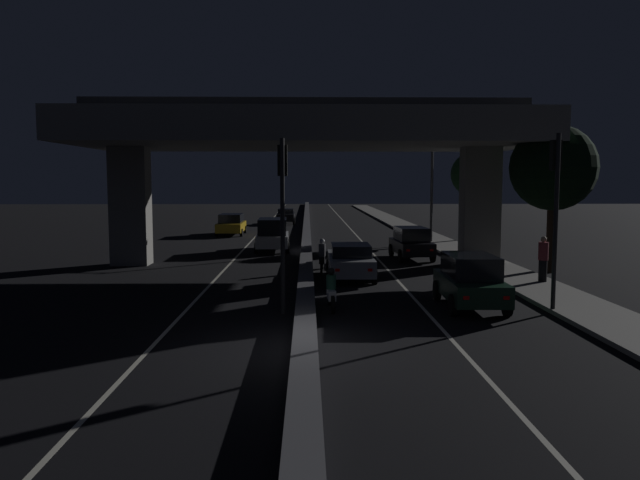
# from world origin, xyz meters

# --- Properties ---
(ground_plane) EXTENTS (200.00, 200.00, 0.00)m
(ground_plane) POSITION_xyz_m (0.00, 0.00, 0.00)
(ground_plane) COLOR black
(lane_line_left_inner) EXTENTS (0.12, 126.00, 0.00)m
(lane_line_left_inner) POSITION_xyz_m (-3.85, 35.00, 0.00)
(lane_line_left_inner) COLOR beige
(lane_line_left_inner) RESTS_ON ground_plane
(lane_line_right_inner) EXTENTS (0.12, 126.00, 0.00)m
(lane_line_right_inner) POSITION_xyz_m (3.85, 35.00, 0.00)
(lane_line_right_inner) COLOR beige
(lane_line_right_inner) RESTS_ON ground_plane
(median_divider) EXTENTS (0.60, 126.00, 0.42)m
(median_divider) POSITION_xyz_m (0.00, 35.00, 0.21)
(median_divider) COLOR #4C4C51
(median_divider) RESTS_ON ground_plane
(sidewalk_right) EXTENTS (2.44, 126.00, 0.14)m
(sidewalk_right) POSITION_xyz_m (8.92, 28.00, 0.07)
(sidewalk_right) COLOR gray
(sidewalk_right) RESTS_ON ground_plane
(elevated_overpass) EXTENTS (22.21, 9.71, 8.24)m
(elevated_overpass) POSITION_xyz_m (0.00, 16.04, 6.34)
(elevated_overpass) COLOR gray
(elevated_overpass) RESTS_ON ground_plane
(traffic_light_left_of_median) EXTENTS (0.30, 0.49, 5.46)m
(traffic_light_left_of_median) POSITION_xyz_m (-0.70, 4.27, 3.71)
(traffic_light_left_of_median) COLOR black
(traffic_light_left_of_median) RESTS_ON ground_plane
(traffic_light_right_of_median) EXTENTS (0.30, 0.49, 5.62)m
(traffic_light_right_of_median) POSITION_xyz_m (7.80, 4.27, 3.81)
(traffic_light_right_of_median) COLOR black
(traffic_light_right_of_median) RESTS_ON ground_plane
(street_lamp) EXTENTS (2.10, 0.32, 7.40)m
(street_lamp) POSITION_xyz_m (8.06, 26.43, 4.40)
(street_lamp) COLOR #2D2D30
(street_lamp) RESTS_ON ground_plane
(car_dark_green_lead) EXTENTS (1.95, 4.18, 1.75)m
(car_dark_green_lead) POSITION_xyz_m (5.41, 5.10, 0.91)
(car_dark_green_lead) COLOR black
(car_dark_green_lead) RESTS_ON ground_plane
(car_silver_second) EXTENTS (2.02, 4.65, 1.50)m
(car_silver_second) POSITION_xyz_m (1.89, 11.29, 0.78)
(car_silver_second) COLOR gray
(car_silver_second) RESTS_ON ground_plane
(car_black_third) EXTENTS (2.02, 4.19, 1.71)m
(car_black_third) POSITION_xyz_m (5.61, 17.97, 0.89)
(car_black_third) COLOR black
(car_black_third) RESTS_ON ground_plane
(car_white_lead_oncoming) EXTENTS (2.10, 4.37, 1.94)m
(car_white_lead_oncoming) POSITION_xyz_m (-2.02, 22.18, 1.01)
(car_white_lead_oncoming) COLOR silver
(car_white_lead_oncoming) RESTS_ON ground_plane
(car_taxi_yellow_second_oncoming) EXTENTS (2.08, 4.78, 1.63)m
(car_taxi_yellow_second_oncoming) POSITION_xyz_m (-5.86, 33.45, 0.85)
(car_taxi_yellow_second_oncoming) COLOR gold
(car_taxi_yellow_second_oncoming) RESTS_ON ground_plane
(car_black_third_oncoming) EXTENTS (1.84, 4.51, 1.46)m
(car_black_third_oncoming) POSITION_xyz_m (-2.06, 46.16, 0.75)
(car_black_third_oncoming) COLOR black
(car_black_third_oncoming) RESTS_ON ground_plane
(motorcycle_white_filtering_near) EXTENTS (0.33, 1.93, 1.36)m
(motorcycle_white_filtering_near) POSITION_xyz_m (0.83, 4.91, 0.58)
(motorcycle_white_filtering_near) COLOR black
(motorcycle_white_filtering_near) RESTS_ON ground_plane
(motorcycle_black_filtering_mid) EXTENTS (0.34, 1.88, 1.50)m
(motorcycle_black_filtering_mid) POSITION_xyz_m (0.74, 13.67, 0.64)
(motorcycle_black_filtering_mid) COLOR black
(motorcycle_black_filtering_mid) RESTS_ON ground_plane
(pedestrian_on_sidewalk) EXTENTS (0.39, 0.39, 1.82)m
(pedestrian_on_sidewalk) POSITION_xyz_m (9.48, 9.49, 1.05)
(pedestrian_on_sidewalk) COLOR black
(pedestrian_on_sidewalk) RESTS_ON sidewalk_right
(roadside_tree_kerbside_near) EXTENTS (3.86, 3.86, 6.69)m
(roadside_tree_kerbside_near) POSITION_xyz_m (11.13, 12.93, 4.73)
(roadside_tree_kerbside_near) COLOR #2D2116
(roadside_tree_kerbside_near) RESTS_ON ground_plane
(roadside_tree_kerbside_mid) EXTENTS (3.04, 3.04, 6.17)m
(roadside_tree_kerbside_mid) POSITION_xyz_m (11.50, 27.97, 4.60)
(roadside_tree_kerbside_mid) COLOR #2D2116
(roadside_tree_kerbside_mid) RESTS_ON ground_plane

